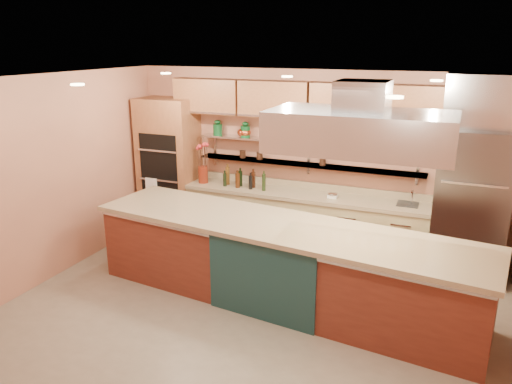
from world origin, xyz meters
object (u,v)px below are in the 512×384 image
at_px(island, 281,263).
at_px(kitchen_scale, 333,195).
at_px(flower_vase, 203,174).
at_px(copper_kettle, 242,133).
at_px(refrigerator, 470,206).
at_px(green_canister, 293,135).

height_order(island, kitchen_scale, island).
relative_size(flower_vase, kitchen_scale, 2.00).
bearing_deg(flower_vase, copper_kettle, 19.44).
xyz_separation_m(island, kitchen_scale, (0.23, 1.65, 0.45)).
bearing_deg(flower_vase, refrigerator, -0.14).
relative_size(island, copper_kettle, 29.83).
bearing_deg(copper_kettle, refrigerator, -3.75).
xyz_separation_m(refrigerator, flower_vase, (-4.13, 0.01, 0.02)).
relative_size(island, flower_vase, 17.45).
relative_size(flower_vase, green_canister, 1.56).
bearing_deg(green_canister, copper_kettle, 180.00).
bearing_deg(green_canister, refrigerator, -4.99).
relative_size(copper_kettle, green_canister, 0.91).
xyz_separation_m(flower_vase, kitchen_scale, (2.21, 0.00, -0.10)).
relative_size(refrigerator, flower_vase, 7.40).
relative_size(island, green_canister, 27.20).
relative_size(refrigerator, island, 0.42).
bearing_deg(copper_kettle, green_canister, 0.00).
bearing_deg(refrigerator, copper_kettle, 176.25).
bearing_deg(green_canister, island, -75.41).
xyz_separation_m(refrigerator, copper_kettle, (-3.50, 0.23, 0.73)).
height_order(refrigerator, kitchen_scale, refrigerator).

